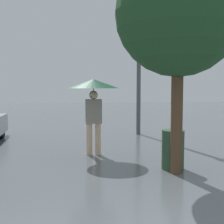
{
  "coord_description": "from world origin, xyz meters",
  "views": [
    {
      "loc": [
        -0.45,
        -2.4,
        1.73
      ],
      "look_at": [
        0.72,
        5.32,
        1.08
      ],
      "focal_mm": 50.0,
      "sensor_mm": 36.0,
      "label": 1
    }
  ],
  "objects_px": {
    "pedestrian": "(93,92)",
    "trash_bin": "(173,150)",
    "tree": "(179,14)",
    "street_lamp": "(139,58)"
  },
  "relations": [
    {
      "from": "trash_bin",
      "to": "tree",
      "type": "bearing_deg",
      "value": -98.03
    },
    {
      "from": "pedestrian",
      "to": "tree",
      "type": "distance_m",
      "value": 2.84
    },
    {
      "from": "street_lamp",
      "to": "trash_bin",
      "type": "xyz_separation_m",
      "value": [
        -0.39,
        -4.74,
        -2.29
      ]
    },
    {
      "from": "pedestrian",
      "to": "tree",
      "type": "bearing_deg",
      "value": -52.35
    },
    {
      "from": "trash_bin",
      "to": "street_lamp",
      "type": "bearing_deg",
      "value": 85.25
    },
    {
      "from": "pedestrian",
      "to": "trash_bin",
      "type": "bearing_deg",
      "value": -46.49
    },
    {
      "from": "tree",
      "to": "street_lamp",
      "type": "distance_m",
      "value": 5.08
    },
    {
      "from": "street_lamp",
      "to": "trash_bin",
      "type": "distance_m",
      "value": 5.28
    },
    {
      "from": "tree",
      "to": "street_lamp",
      "type": "xyz_separation_m",
      "value": [
        0.44,
        5.05,
        -0.41
      ]
    },
    {
      "from": "pedestrian",
      "to": "street_lamp",
      "type": "xyz_separation_m",
      "value": [
        1.9,
        3.15,
        1.11
      ]
    }
  ]
}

